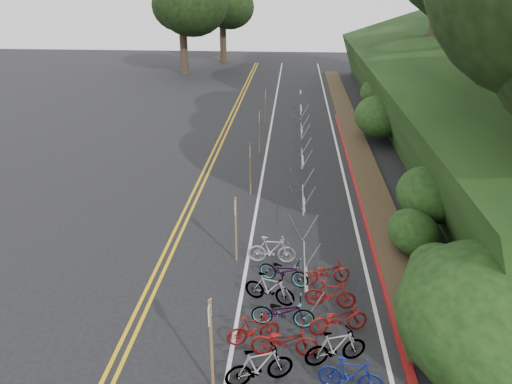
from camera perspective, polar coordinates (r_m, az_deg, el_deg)
ground at (r=14.37m, az=-7.08°, el=-17.97°), size 120.00×120.00×0.00m
road_markings at (r=22.77m, az=-0.73°, el=-1.14°), size 7.47×80.00×0.01m
red_curb at (r=24.63m, az=11.50°, el=0.44°), size 0.25×28.00×0.10m
embankment at (r=32.12m, az=23.57°, el=9.08°), size 14.30×48.14×9.11m
bike_racks_rest at (r=25.06m, az=5.25°, el=3.21°), size 1.14×23.00×1.17m
signpost_near at (r=12.40m, az=-5.15°, el=-16.49°), size 0.08×0.40×2.68m
signposts_rest at (r=25.88m, az=-0.06°, el=5.32°), size 0.08×18.40×2.50m
bike_front at (r=14.37m, az=-0.29°, el=-15.37°), size 0.94×1.58×0.92m
bike_valet at (r=14.19m, az=5.25°, el=-15.88°), size 3.22×9.79×1.07m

